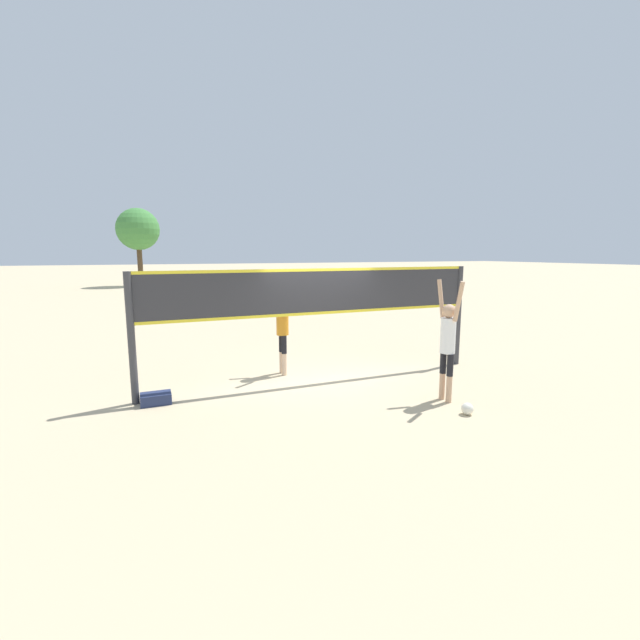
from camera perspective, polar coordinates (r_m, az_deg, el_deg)
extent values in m
plane|color=#C6B28C|center=(9.53, 0.00, -8.08)|extent=(200.00, 200.00, 0.00)
cylinder|color=#38383D|center=(8.56, -23.85, -2.33)|extent=(0.13, 0.13, 2.47)
cylinder|color=#38383D|center=(11.22, 17.95, 0.53)|extent=(0.13, 0.13, 2.47)
cube|color=#2D2D33|center=(9.15, 0.00, 3.82)|extent=(7.36, 0.02, 0.99)
cube|color=yellow|center=(9.12, 0.00, 6.71)|extent=(7.36, 0.03, 0.06)
cube|color=yellow|center=(9.20, 0.00, 0.95)|extent=(7.36, 0.03, 0.06)
cylinder|color=tan|center=(8.49, 16.81, -8.82)|extent=(0.11, 0.11, 0.51)
cylinder|color=black|center=(8.36, 16.96, -5.76)|extent=(0.12, 0.12, 0.42)
cylinder|color=tan|center=(8.64, 15.97, -8.47)|extent=(0.11, 0.11, 0.51)
cylinder|color=black|center=(8.51, 16.10, -5.46)|extent=(0.12, 0.12, 0.42)
cylinder|color=white|center=(8.32, 16.69, -2.00)|extent=(0.28, 0.28, 0.66)
sphere|color=tan|center=(8.25, 16.84, 1.14)|extent=(0.26, 0.26, 0.26)
cylinder|color=tan|center=(8.04, 18.02, 2.35)|extent=(0.08, 0.23, 0.74)
cylinder|color=tan|center=(8.42, 15.83, 2.73)|extent=(0.08, 0.23, 0.74)
cylinder|color=beige|center=(10.10, -5.13, -5.63)|extent=(0.11, 0.11, 0.51)
cylinder|color=black|center=(9.99, -5.17, -3.06)|extent=(0.12, 0.12, 0.42)
cylinder|color=beige|center=(9.91, -4.78, -5.90)|extent=(0.11, 0.11, 0.51)
cylinder|color=black|center=(9.80, -4.81, -3.28)|extent=(0.12, 0.12, 0.42)
cylinder|color=orange|center=(9.80, -5.03, -0.10)|extent=(0.28, 0.28, 0.66)
sphere|color=beige|center=(9.73, -5.07, 2.55)|extent=(0.26, 0.26, 0.26)
cylinder|color=beige|center=(9.95, -5.52, 3.85)|extent=(0.08, 0.23, 0.73)
cylinder|color=beige|center=(9.48, -4.63, 3.61)|extent=(0.08, 0.23, 0.73)
sphere|color=silver|center=(8.03, 19.05, -11.13)|extent=(0.21, 0.21, 0.21)
cube|color=navy|center=(8.67, -21.04, -9.75)|extent=(0.55, 0.35, 0.20)
cube|color=navy|center=(33.08, -5.78, 5.07)|extent=(4.95, 2.95, 0.84)
cube|color=#2D333D|center=(32.93, -6.15, 6.23)|extent=(2.44, 2.19, 0.53)
cylinder|color=black|center=(34.61, -4.49, 4.88)|extent=(0.67, 0.37, 0.64)
cylinder|color=black|center=(33.11, -2.84, 4.71)|extent=(0.67, 0.37, 0.64)
cylinder|color=black|center=(33.18, -8.71, 4.62)|extent=(0.67, 0.37, 0.64)
cylinder|color=black|center=(31.61, -7.18, 4.44)|extent=(0.67, 0.37, 0.64)
cylinder|color=#4C3823|center=(38.92, -22.86, 6.95)|extent=(0.41, 0.41, 3.75)
sphere|color=#42843D|center=(38.96, -23.12, 11.08)|extent=(3.41, 3.41, 3.41)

